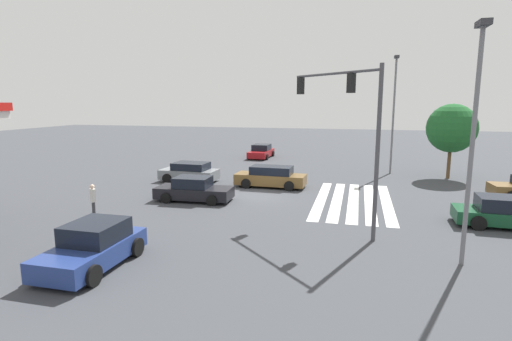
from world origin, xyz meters
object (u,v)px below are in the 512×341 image
car_6 (194,190)px  pedestrian (93,199)px  car_0 (507,213)px  tree_corner_a (452,128)px  car_4 (93,247)px  car_2 (190,172)px  street_light_pole_b (474,125)px  traffic_signal_mast (352,117)px  car_3 (261,152)px  car_1 (271,177)px  street_light_pole_a (394,106)px

car_6 → pedestrian: (-4.65, 3.49, 0.32)m
car_0 → tree_corner_a: 12.95m
car_4 → pedestrian: size_ratio=2.44×
car_0 → car_2: bearing=163.3°
street_light_pole_b → traffic_signal_mast: bearing=55.0°
car_6 → tree_corner_a: bearing=32.7°
car_6 → tree_corner_a: 20.12m
car_0 → car_3: (20.16, 16.84, -0.02)m
car_3 → tree_corner_a: tree_corner_a is taller
car_2 → pedestrian: size_ratio=2.43×
traffic_signal_mast → street_light_pole_b: (-2.91, -4.15, -0.14)m
car_1 → street_light_pole_a: street_light_pole_a is taller
car_6 → street_light_pole_b: street_light_pole_b is taller
car_0 → traffic_signal_mast: bearing=-159.4°
car_2 → car_4: 15.49m
car_4 → tree_corner_a: tree_corner_a is taller
street_light_pole_a → car_3: bearing=62.5°
car_1 → street_light_pole_b: (-11.33, -9.60, 4.33)m
traffic_signal_mast → street_light_pole_a: size_ratio=0.78×
car_2 → pedestrian: bearing=86.7°
car_1 → street_light_pole_b: size_ratio=0.57×
car_6 → car_4: bearing=-90.4°
traffic_signal_mast → car_3: traffic_signal_mast is taller
car_3 → street_light_pole_b: (-25.52, -13.73, 4.41)m
car_4 → street_light_pole_b: 14.00m
traffic_signal_mast → car_2: (8.83, 11.68, -4.48)m
street_light_pole_a → street_light_pole_b: (-18.98, -1.18, -0.49)m
car_0 → tree_corner_a: size_ratio=0.85×
street_light_pole_a → tree_corner_a: (-1.08, -4.18, -1.68)m
car_2 → tree_corner_a: size_ratio=0.74×
car_2 → car_3: 13.94m
car_0 → car_2: car_0 is taller
car_2 → tree_corner_a: (6.16, -18.83, 3.15)m
traffic_signal_mast → car_6: traffic_signal_mast is taller
traffic_signal_mast → car_0: traffic_signal_mast is taller
car_6 → pedestrian: size_ratio=2.64×
car_6 → car_1: bearing=50.9°
car_3 → street_light_pole_b: street_light_pole_b is taller
car_3 → tree_corner_a: bearing=66.2°
traffic_signal_mast → car_2: size_ratio=1.74×
car_0 → pedestrian: (-3.57, 19.82, 0.31)m
pedestrian → traffic_signal_mast: bearing=-40.8°
car_3 → pedestrian: 23.92m
car_1 → car_2: bearing=-2.0°
pedestrian → street_light_pole_a: bearing=2.0°
car_1 → car_4: car_4 is taller
traffic_signal_mast → car_0: size_ratio=1.52×
traffic_signal_mast → pedestrian: 13.30m
car_4 → street_light_pole_b: (3.47, -12.86, 4.32)m
car_3 → street_light_pole_a: 14.97m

